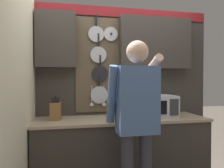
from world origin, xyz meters
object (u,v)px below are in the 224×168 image
at_px(person, 136,114).
at_px(knife_block, 56,111).
at_px(microwave, 154,106).
at_px(utensil_crock, 118,110).

bearing_deg(person, knife_block, 141.32).
xyz_separation_m(knife_block, person, (0.77, -0.62, 0.04)).
bearing_deg(knife_block, microwave, -0.03).
relative_size(knife_block, utensil_crock, 0.83).
bearing_deg(knife_block, person, -38.68).
height_order(knife_block, person, person).
xyz_separation_m(knife_block, utensil_crock, (0.74, -0.00, -0.01)).
bearing_deg(knife_block, utensil_crock, -0.04).
height_order(microwave, utensil_crock, utensil_crock).
bearing_deg(utensil_crock, person, -86.77).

